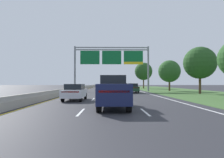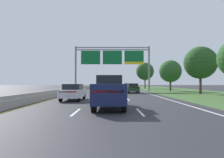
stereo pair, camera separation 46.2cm
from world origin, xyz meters
name	(u,v)px [view 2 (the right image)]	position (x,y,z in m)	size (l,w,h in m)	color
ground_plane	(111,92)	(0.00, 35.00, 0.00)	(220.00, 220.00, 0.00)	#2B2B30
lane_striping	(111,92)	(0.00, 34.54, 0.00)	(11.96, 106.00, 0.01)	white
grass_verge_right	(189,92)	(13.95, 35.00, 0.01)	(14.00, 110.00, 0.02)	#3D602D
median_barrier_concrete	(74,90)	(-6.60, 35.00, 0.35)	(0.60, 110.00, 0.85)	#A8A399
overhead_sign_gantry	(113,59)	(0.30, 39.33, 6.36)	(15.06, 0.42, 8.97)	gray
pickup_truck_navy	(110,92)	(0.04, 12.31, 1.07)	(2.00, 5.40, 2.20)	#161E47
car_darkgreen_right_lane_sedan	(133,88)	(3.73, 33.11, 0.82)	(1.85, 4.41, 1.57)	#193D23
car_silver_right_lane_sedan	(128,87)	(3.56, 41.09, 0.82)	(1.94, 4.45, 1.57)	#B2B5BA
car_red_centre_lane_sedan	(112,86)	(0.13, 47.25, 0.82)	(1.91, 4.44, 1.57)	maroon
car_white_left_lane_sedan	(74,92)	(-3.50, 18.31, 0.82)	(1.93, 4.44, 1.57)	silver
roadside_tree_mid	(201,63)	(13.62, 29.51, 4.71)	(4.89, 4.89, 7.17)	#4C3823
roadside_tree_far	(171,71)	(12.03, 39.84, 4.01)	(4.46, 4.46, 6.25)	#4C3823
roadside_tree_distant	(145,71)	(9.75, 57.39, 4.97)	(5.07, 5.07, 7.51)	#4C3823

